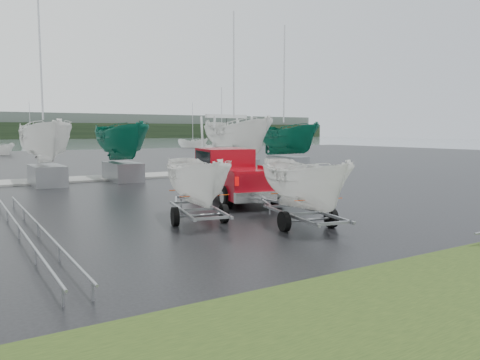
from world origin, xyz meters
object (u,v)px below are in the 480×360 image
at_px(trailer_parked, 198,141).
at_px(boat_hoist, 226,135).
at_px(pickup_truck, 230,173).
at_px(trailer_hitched, 306,141).

bearing_deg(trailer_parked, boat_hoist, 69.45).
bearing_deg(pickup_truck, boat_hoist, 71.56).
height_order(trailer_hitched, boat_hoist, trailer_hitched).
distance_m(pickup_truck, trailer_parked, 5.84).
height_order(pickup_truck, trailer_parked, trailer_parked).
xyz_separation_m(pickup_truck, boat_hoist, (6.48, 11.47, 1.54)).
xyz_separation_m(trailer_hitched, trailer_parked, (-2.41, 2.41, -0.03)).
height_order(trailer_parked, boat_hoist, trailer_parked).
bearing_deg(trailer_parked, pickup_truck, 61.32).
relative_size(pickup_truck, trailer_hitched, 1.39).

